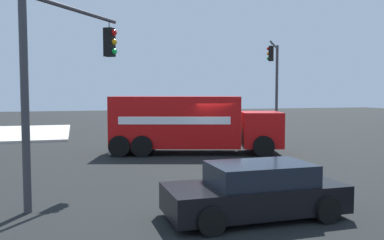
{
  "coord_description": "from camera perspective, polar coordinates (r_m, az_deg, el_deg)",
  "views": [
    {
      "loc": [
        -18.67,
        6.67,
        3.01
      ],
      "look_at": [
        0.54,
        1.08,
        1.64
      ],
      "focal_mm": 37.77,
      "sensor_mm": 36.0,
      "label": 1
    }
  ],
  "objects": [
    {
      "name": "delivery_truck",
      "position": [
        20.0,
        -0.31,
        -0.49
      ],
      "size": [
        4.84,
        8.63,
        2.82
      ],
      "color": "red",
      "rests_on": "ground"
    },
    {
      "name": "traffic_light_primary",
      "position": [
        11.87,
        -17.94,
        7.24
      ],
      "size": [
        3.56,
        2.69,
        5.66
      ],
      "color": "#38383D",
      "rests_on": "ground"
    },
    {
      "name": "sedan_black",
      "position": [
        10.0,
        8.99,
        -9.92
      ],
      "size": [
        2.08,
        4.32,
        1.31
      ],
      "color": "black",
      "rests_on": "ground"
    },
    {
      "name": "ground_plane",
      "position": [
        20.05,
        3.42,
        -4.73
      ],
      "size": [
        100.0,
        100.0,
        0.0
      ],
      "primitive_type": "plane",
      "color": "black"
    },
    {
      "name": "traffic_light_secondary",
      "position": [
        29.07,
        11.63,
        6.26
      ],
      "size": [
        3.87,
        2.62,
        6.45
      ],
      "color": "#38383D",
      "rests_on": "ground"
    }
  ]
}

